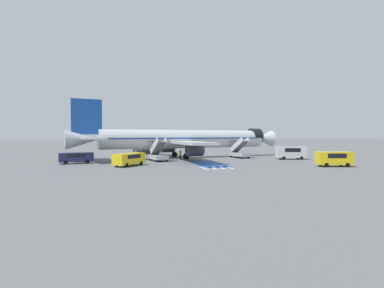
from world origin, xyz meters
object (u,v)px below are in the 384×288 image
object	(u,v)px
fuel_tanker	(141,147)
service_van_3	(334,158)
service_van_2	(291,152)
ground_crew_1	(136,156)
boarding_stairs_forward	(239,153)
service_van_1	(76,157)
service_van_0	(129,158)
ground_crew_2	(135,156)
airliner	(185,139)
boarding_stairs_aft	(158,155)
ground_crew_0	(180,154)

from	to	relation	value
fuel_tanker	service_van_3	distance (m)	48.19
service_van_2	fuel_tanker	bearing A→B (deg)	-125.10
service_van_3	ground_crew_1	bearing A→B (deg)	75.36
boarding_stairs_forward	service_van_1	xyz separation A→B (m)	(-30.51, -4.54, 0.05)
service_van_0	service_van_1	bearing A→B (deg)	-175.45
service_van_3	service_van_0	bearing A→B (deg)	87.42
fuel_tanker	service_van_2	bearing A→B (deg)	-56.01
ground_crew_2	airliner	bearing A→B (deg)	-89.04
fuel_tanker	ground_crew_2	bearing A→B (deg)	-105.34
airliner	boarding_stairs_forward	size ratio (longest dim) A/B	8.02
fuel_tanker	boarding_stairs_aft	bearing A→B (deg)	-96.38
service_van_0	ground_crew_0	xyz separation A→B (m)	(9.88, 9.24, -0.06)
boarding_stairs_forward	fuel_tanker	bearing A→B (deg)	116.95
boarding_stairs_aft	service_van_3	xyz separation A→B (m)	(23.39, -15.95, 0.26)
service_van_3	ground_crew_1	xyz separation A→B (m)	(-27.27, 14.89, -0.33)
ground_crew_2	boarding_stairs_forward	bearing A→B (deg)	-107.67
boarding_stairs_aft	fuel_tanker	size ratio (longest dim) A/B	0.53
fuel_tanker	service_van_1	distance (m)	30.15
boarding_stairs_forward	fuel_tanker	size ratio (longest dim) A/B	0.53
ground_crew_2	ground_crew_1	bearing A→B (deg)	157.97
service_van_1	ground_crew_0	size ratio (longest dim) A/B	2.93
boarding_stairs_forward	service_van_3	distance (m)	20.21
airliner	service_van_1	bearing A→B (deg)	-81.35
service_van_0	ground_crew_2	bearing A→B (deg)	121.59
boarding_stairs_forward	boarding_stairs_aft	world-z (taller)	boarding_stairs_aft
airliner	ground_crew_2	xyz separation A→B (m)	(-10.16, -4.74, -2.82)
boarding_stairs_forward	ground_crew_1	distance (m)	21.36
service_van_1	service_van_2	size ratio (longest dim) A/B	0.96
service_van_2	airliner	bearing A→B (deg)	-100.88
fuel_tanker	ground_crew_1	bearing A→B (deg)	-104.63
service_van_2	service_van_3	size ratio (longest dim) A/B	1.09
boarding_stairs_aft	service_van_0	xyz separation A→B (m)	(-5.40, -7.38, 0.12)
airliner	fuel_tanker	world-z (taller)	airliner
boarding_stairs_aft	service_van_3	world-z (taller)	boarding_stairs_aft
ground_crew_0	service_van_1	bearing A→B (deg)	168.19
service_van_2	ground_crew_2	distance (m)	29.07
service_van_3	ground_crew_2	distance (m)	32.11
fuel_tanker	service_van_3	world-z (taller)	fuel_tanker
ground_crew_0	ground_crew_2	bearing A→B (deg)	164.79
boarding_stairs_aft	ground_crew_2	world-z (taller)	boarding_stairs_aft
boarding_stairs_forward	service_van_2	bearing A→B (deg)	-48.42
airliner	ground_crew_0	bearing A→B (deg)	-35.44
airliner	boarding_stairs_forward	bearing A→B (deg)	66.79
service_van_0	service_van_3	distance (m)	30.04
boarding_stairs_forward	ground_crew_1	size ratio (longest dim) A/B	3.29
service_van_0	service_van_3	xyz separation A→B (m)	(28.79, -8.57, 0.14)
fuel_tanker	service_van_0	size ratio (longest dim) A/B	1.93
service_van_1	service_van_3	bearing A→B (deg)	-123.71
boarding_stairs_forward	ground_crew_1	xyz separation A→B (m)	(-20.92, -4.30, -0.07)
service_van_0	ground_crew_2	xyz separation A→B (m)	(1.45, 8.27, -0.19)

